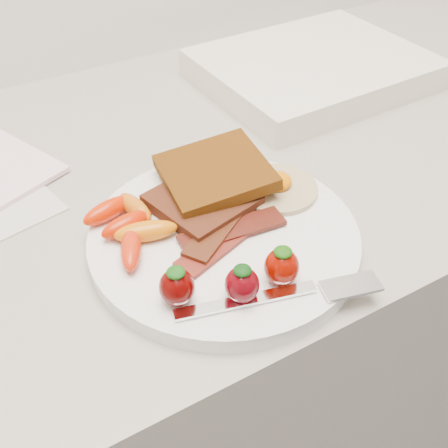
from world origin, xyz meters
TOP-DOWN VIEW (x-y plane):
  - counter at (0.00, 1.70)m, footprint 2.00×0.60m
  - plate at (-0.00, 1.54)m, footprint 0.27×0.27m
  - toast_lower at (-0.00, 1.59)m, footprint 0.11×0.11m
  - toast_upper at (0.03, 1.61)m, footprint 0.12×0.12m
  - fried_egg at (0.08, 1.57)m, footprint 0.11×0.11m
  - bacon_strips at (-0.01, 1.54)m, footprint 0.13×0.09m
  - baby_carrots at (-0.08, 1.59)m, footprint 0.08×0.11m
  - strawberries at (-0.04, 1.47)m, footprint 0.12×0.06m
  - fork at (0.01, 1.44)m, footprint 0.18×0.07m
  - appliance at (0.29, 1.79)m, footprint 0.32×0.26m

SIDE VIEW (x-z plane):
  - counter at x=0.00m, z-range 0.00..0.90m
  - plate at x=0.00m, z-range 0.90..0.92m
  - appliance at x=0.29m, z-range 0.90..0.94m
  - fork at x=0.01m, z-range 0.92..0.92m
  - bacon_strips at x=-0.01m, z-range 0.92..0.93m
  - fried_egg at x=0.08m, z-range 0.91..0.93m
  - toast_lower at x=0.00m, z-range 0.92..0.93m
  - baby_carrots at x=-0.08m, z-range 0.92..0.94m
  - strawberries at x=-0.04m, z-range 0.92..0.96m
  - toast_upper at x=0.03m, z-range 0.93..0.95m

